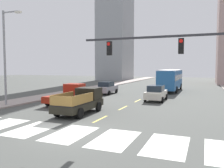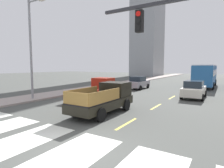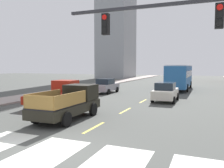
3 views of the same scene
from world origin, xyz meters
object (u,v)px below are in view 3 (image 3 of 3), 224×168
(pickup_dark, at_px, (57,94))
(sedan_near_right, at_px, (106,86))
(pickup_stakebed, at_px, (71,103))
(sedan_far, at_px, (166,92))
(city_bus, at_px, (180,75))

(pickup_dark, xyz_separation_m, sedan_near_right, (0.24, 9.41, -0.06))
(pickup_stakebed, relative_size, pickup_dark, 1.00)
(pickup_dark, bearing_deg, sedan_far, 36.00)
(pickup_stakebed, distance_m, sedan_near_right, 13.68)
(city_bus, bearing_deg, sedan_near_right, -134.18)
(pickup_dark, relative_size, city_bus, 0.48)
(city_bus, relative_size, sedan_far, 2.45)
(pickup_dark, height_order, city_bus, city_bus)
(sedan_far, distance_m, sedan_near_right, 8.71)
(city_bus, bearing_deg, pickup_stakebed, -99.67)
(city_bus, distance_m, sedan_far, 11.52)
(pickup_stakebed, bearing_deg, sedan_far, 63.33)
(sedan_far, bearing_deg, pickup_stakebed, -117.24)
(pickup_dark, distance_m, sedan_near_right, 9.41)
(sedan_far, bearing_deg, pickup_dark, -148.40)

